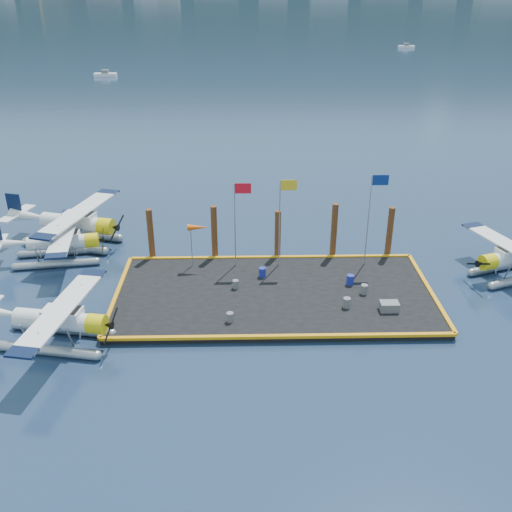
{
  "coord_description": "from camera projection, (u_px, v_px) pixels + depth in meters",
  "views": [
    {
      "loc": [
        -1.87,
        -31.57,
        18.53
      ],
      "look_at": [
        -1.12,
        2.0,
        1.99
      ],
      "focal_mm": 40.0,
      "sensor_mm": 36.0,
      "label": 1
    }
  ],
  "objects": [
    {
      "name": "drum_2",
      "position": [
        364.0,
        289.0,
        36.07
      ],
      "size": [
        0.44,
        0.44,
        0.62
      ],
      "primitive_type": "cylinder",
      "color": "#5C5C61",
      "rests_on": "dock"
    },
    {
      "name": "crate",
      "position": [
        389.0,
        306.0,
        34.26
      ],
      "size": [
        1.11,
        0.74,
        0.56
      ],
      "primitive_type": "cube",
      "color": "#5C5C61",
      "rests_on": "dock"
    },
    {
      "name": "piling_4",
      "position": [
        389.0,
        234.0,
        40.67
      ],
      "size": [
        0.44,
        0.44,
        4.0
      ],
      "primitive_type": "cylinder",
      "color": "#432213",
      "rests_on": "ground"
    },
    {
      "name": "flagpole_red",
      "position": [
        238.0,
        212.0,
        37.96
      ],
      "size": [
        1.14,
        0.08,
        6.0
      ],
      "color": "#9998A0",
      "rests_on": "dock"
    },
    {
      "name": "piling_0",
      "position": [
        151.0,
        236.0,
        40.33
      ],
      "size": [
        0.44,
        0.44,
        4.0
      ],
      "primitive_type": "cylinder",
      "color": "#432213",
      "rests_on": "ground"
    },
    {
      "name": "windsock",
      "position": [
        198.0,
        228.0,
        38.42
      ],
      "size": [
        1.4,
        0.44,
        3.12
      ],
      "color": "#9998A0",
      "rests_on": "dock"
    },
    {
      "name": "drum_0",
      "position": [
        236.0,
        284.0,
        36.71
      ],
      "size": [
        0.4,
        0.4,
        0.56
      ],
      "primitive_type": "cylinder",
      "color": "#5C5C61",
      "rests_on": "dock"
    },
    {
      "name": "drum_3",
      "position": [
        230.0,
        317.0,
        33.14
      ],
      "size": [
        0.41,
        0.41,
        0.58
      ],
      "primitive_type": "cylinder",
      "color": "#5C5C61",
      "rests_on": "dock"
    },
    {
      "name": "drum_5",
      "position": [
        262.0,
        272.0,
        38.09
      ],
      "size": [
        0.46,
        0.46,
        0.65
      ],
      "primitive_type": "cylinder",
      "color": "navy",
      "rests_on": "dock"
    },
    {
      "name": "seaplane_a",
      "position": [
        58.0,
        323.0,
        31.29
      ],
      "size": [
        8.38,
        9.16,
        3.24
      ],
      "rotation": [
        0.0,
        0.0,
        -1.75
      ],
      "color": "#90949D",
      "rests_on": "ground"
    },
    {
      "name": "flagpole_yellow",
      "position": [
        283.0,
        210.0,
        37.97
      ],
      "size": [
        1.14,
        0.08,
        6.2
      ],
      "color": "#9998A0",
      "rests_on": "dock"
    },
    {
      "name": "drum_4",
      "position": [
        350.0,
        280.0,
        37.14
      ],
      "size": [
        0.47,
        0.47,
        0.67
      ],
      "primitive_type": "cylinder",
      "color": "navy",
      "rests_on": "dock"
    },
    {
      "name": "dock",
      "position": [
        274.0,
        295.0,
        36.45
      ],
      "size": [
        20.0,
        10.0,
        0.4
      ],
      "primitive_type": "cube",
      "color": "black",
      "rests_on": "ground"
    },
    {
      "name": "ground",
      "position": [
        274.0,
        297.0,
        36.54
      ],
      "size": [
        4000.0,
        4000.0,
        0.0
      ],
      "primitive_type": "plane",
      "color": "#172E46",
      "rests_on": "ground"
    },
    {
      "name": "flagpole_blue",
      "position": [
        372.0,
        207.0,
        38.01
      ],
      "size": [
        1.14,
        0.08,
        6.5
      ],
      "color": "#9998A0",
      "rests_on": "dock"
    },
    {
      "name": "piling_1",
      "position": [
        214.0,
        234.0,
        40.38
      ],
      "size": [
        0.44,
        0.44,
        4.2
      ],
      "primitive_type": "cylinder",
      "color": "#432213",
      "rests_on": "ground"
    },
    {
      "name": "dock_bumpers",
      "position": [
        274.0,
        291.0,
        36.32
      ],
      "size": [
        20.25,
        10.25,
        0.18
      ],
      "primitive_type": null,
      "color": "orange",
      "rests_on": "dock"
    },
    {
      "name": "piling_3",
      "position": [
        334.0,
        232.0,
        40.52
      ],
      "size": [
        0.44,
        0.44,
        4.3
      ],
      "primitive_type": "cylinder",
      "color": "#432213",
      "rests_on": "ground"
    },
    {
      "name": "seaplane_c",
      "position": [
        76.0,
        225.0,
        43.11
      ],
      "size": [
        9.47,
        10.18,
        3.63
      ],
      "rotation": [
        0.0,
        0.0,
        -1.85
      ],
      "color": "#90949D",
      "rests_on": "ground"
    },
    {
      "name": "seaplane_b",
      "position": [
        61.0,
        244.0,
        40.64
      ],
      "size": [
        7.88,
        8.68,
        3.07
      ],
      "rotation": [
        0.0,
        0.0,
        -1.43
      ],
      "color": "#90949D",
      "rests_on": "ground"
    },
    {
      "name": "drum_1",
      "position": [
        347.0,
        303.0,
        34.56
      ],
      "size": [
        0.45,
        0.45,
        0.63
      ],
      "primitive_type": "cylinder",
      "color": "#5C5C61",
      "rests_on": "dock"
    },
    {
      "name": "piling_2",
      "position": [
        278.0,
        236.0,
        40.55
      ],
      "size": [
        0.44,
        0.44,
        3.8
      ],
      "primitive_type": "cylinder",
      "color": "#432213",
      "rests_on": "ground"
    }
  ]
}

